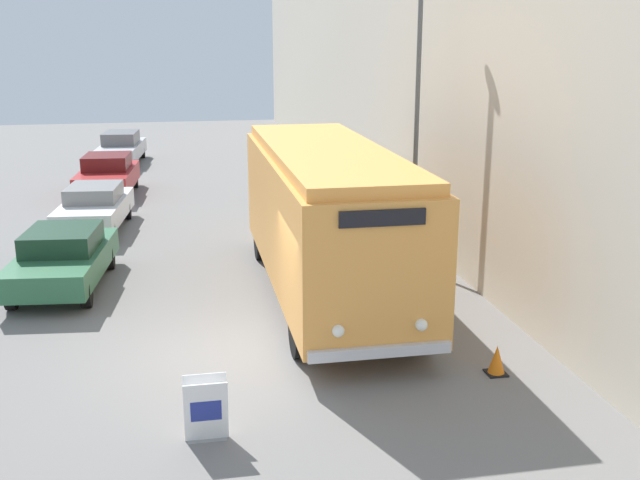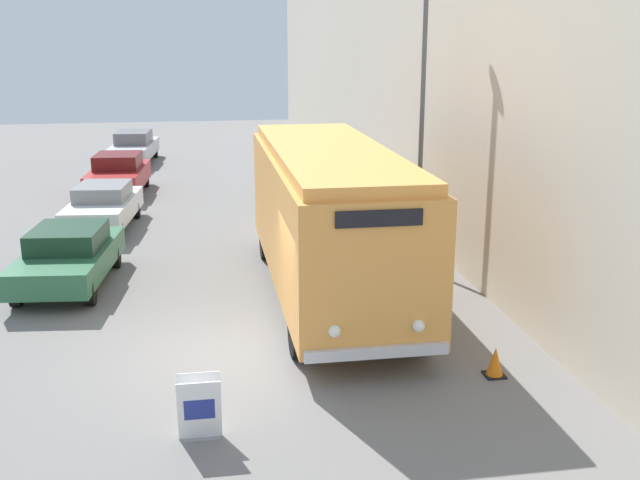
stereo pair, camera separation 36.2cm
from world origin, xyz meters
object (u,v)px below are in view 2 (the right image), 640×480
(parked_car_mid, at_px, (103,206))
(vintage_bus, at_px, (330,214))
(parked_car_far, at_px, (118,174))
(parked_car_near, at_px, (68,256))
(sign_board, at_px, (199,409))
(streetlamp, at_px, (423,83))
(parked_car_distant, at_px, (134,147))
(traffic_cone, at_px, (495,362))

(parked_car_mid, bearing_deg, vintage_bus, -45.38)
(vintage_bus, bearing_deg, parked_car_far, 115.10)
(vintage_bus, distance_m, parked_car_far, 13.96)
(parked_car_near, bearing_deg, vintage_bus, -10.53)
(sign_board, relative_size, parked_car_near, 0.23)
(parked_car_mid, bearing_deg, parked_car_near, -86.30)
(streetlamp, height_order, parked_car_distant, streetlamp)
(traffic_cone, bearing_deg, parked_car_mid, 123.96)
(vintage_bus, height_order, sign_board, vintage_bus)
(sign_board, height_order, parked_car_distant, parked_car_distant)
(parked_car_near, bearing_deg, parked_car_distant, 95.12)
(parked_car_near, bearing_deg, streetlamp, 6.02)
(streetlamp, distance_m, parked_car_distant, 20.25)
(parked_car_near, height_order, parked_car_distant, parked_car_distant)
(parked_car_near, relative_size, parked_car_far, 1.03)
(sign_board, bearing_deg, parked_car_near, 111.50)
(parked_car_mid, bearing_deg, parked_car_distant, 95.70)
(parked_car_mid, relative_size, traffic_cone, 7.92)
(vintage_bus, distance_m, traffic_cone, 5.41)
(parked_car_mid, bearing_deg, parked_car_far, 96.09)
(sign_board, xyz_separation_m, streetlamp, (5.67, 7.76, 4.25))
(parked_car_mid, height_order, traffic_cone, parked_car_mid)
(parked_car_distant, height_order, traffic_cone, parked_car_distant)
(traffic_cone, bearing_deg, parked_car_far, 115.08)
(streetlamp, bearing_deg, sign_board, -126.15)
(parked_car_far, xyz_separation_m, traffic_cone, (8.08, -17.25, -0.50))
(parked_car_near, distance_m, parked_car_mid, 5.52)
(parked_car_mid, xyz_separation_m, traffic_cone, (8.05, -11.95, -0.46))
(sign_board, bearing_deg, parked_car_distant, 96.28)
(vintage_bus, relative_size, sign_board, 9.46)
(streetlamp, height_order, parked_car_near, streetlamp)
(sign_board, xyz_separation_m, parked_car_distant, (-2.83, 25.71, 0.27))
(parked_car_distant, bearing_deg, parked_car_near, -85.40)
(parked_car_mid, relative_size, parked_car_far, 1.01)
(parked_car_near, xyz_separation_m, parked_car_mid, (0.20, 5.51, -0.01))
(parked_car_distant, bearing_deg, sign_board, -78.43)
(parked_car_far, bearing_deg, sign_board, -77.08)
(vintage_bus, height_order, traffic_cone, vintage_bus)
(streetlamp, bearing_deg, parked_car_near, -179.79)
(parked_car_distant, bearing_deg, parked_car_far, -85.07)
(vintage_bus, bearing_deg, streetlamp, 34.45)
(traffic_cone, bearing_deg, vintage_bus, 115.03)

